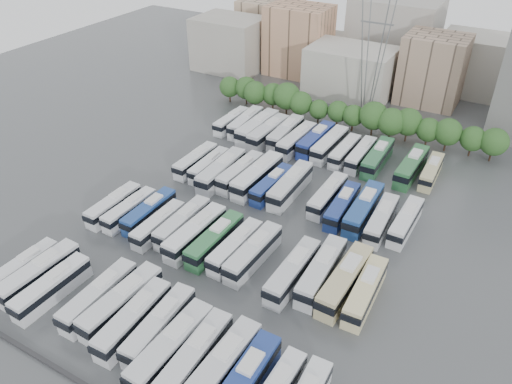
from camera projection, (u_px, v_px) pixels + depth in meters
The scene contains 53 objects.
ground at pixel (246, 231), 78.84m from camera, with size 220.00×220.00×0.00m, color #424447.
tree_line at pixel (347, 111), 106.93m from camera, with size 64.51×7.32×7.76m.
city_buildings at pixel (362, 50), 129.58m from camera, with size 102.00×35.00×20.00m.
electricity_pylon at pixel (376, 35), 103.89m from camera, with size 9.00×6.91×33.83m.
bus_r0_s0 at pixel (23, 268), 69.22m from camera, with size 2.55×10.97×3.43m.
bus_r0_s1 at pixel (39, 273), 67.93m from camera, with size 3.14×12.46×3.88m.
bus_r0_s2 at pixel (52, 287), 65.84m from camera, with size 2.76×11.80×3.69m.
bus_r0_s4 at pixel (99, 296), 64.37m from camera, with size 2.88×12.38×3.87m.
bus_r0_s5 at pixel (121, 302), 63.40m from camera, with size 3.35×13.00×4.05m.
bus_r0_s6 at pixel (134, 319), 61.08m from camera, with size 3.16×12.54×3.91m.
bus_r0_s7 at pixel (159, 326), 60.28m from camera, with size 3.31×12.41×3.86m.
bus_r0_s8 at pixel (171, 347), 57.46m from camera, with size 3.24×13.25×4.13m.
bus_r0_s9 at pixel (195, 356), 56.52m from camera, with size 3.06×12.59×3.93m.
bus_r0_s10 at pixel (220, 369), 54.96m from camera, with size 3.26×13.43×4.19m.
bus_r0_s11 at pixel (243, 384), 53.44m from camera, with size 2.97×12.93×4.05m.
bus_r1_s0 at pixel (114, 205), 81.84m from camera, with size 2.43×11.13×3.49m.
bus_r1_s1 at pixel (130, 210), 80.79m from camera, with size 2.66×10.91×3.40m.
bus_r1_s2 at pixel (149, 211), 80.26m from camera, with size 2.52×11.33×3.55m.
bus_r1_s3 at pixel (159, 224), 77.48m from camera, with size 2.45×10.97×3.44m.
bus_r1_s4 at pixel (183, 223), 77.58m from camera, with size 2.67×11.99×3.76m.
bus_r1_s5 at pixel (195, 233), 75.30m from camera, with size 3.21×12.83×4.00m.
bus_r1_s6 at pixel (215, 240), 74.01m from camera, with size 2.91×12.24×3.82m.
bus_r1_s7 at pixel (235, 247), 72.77m from camera, with size 2.96×11.74×3.66m.
bus_r1_s8 at pixel (253, 253), 71.54m from camera, with size 3.14×12.37×3.85m.
bus_r1_s10 at pixel (293, 271), 68.21m from camera, with size 2.92×12.60×3.94m.
bus_r1_s11 at pixel (321, 271), 68.15m from camera, with size 3.24×13.04×4.06m.
bus_r1_s12 at pixel (345, 280), 66.62m from camera, with size 3.37×13.45×4.19m.
bus_r1_s13 at pixel (365, 291), 65.17m from camera, with size 2.99×12.15×3.79m.
bus_r2_s1 at pixel (196, 160), 94.02m from camera, with size 2.62×11.29×3.53m.
bus_r2_s2 at pixel (209, 165), 92.64m from camera, with size 2.52×10.87×3.40m.
bus_r2_s3 at pixel (221, 171), 90.35m from camera, with size 3.11×13.23×4.14m.
bus_r2_s4 at pixel (240, 172), 90.16m from camera, with size 3.14×12.31×3.83m.
bus_r2_s5 at pixel (257, 176), 88.71m from camera, with size 3.45×13.75×4.29m.
bus_r2_s6 at pixel (272, 185), 86.94m from camera, with size 3.02×11.48×3.57m.
bus_r2_s7 at pixel (290, 185), 86.26m from camera, with size 3.02×13.13×4.11m.
bus_r2_s9 at pixel (328, 195), 84.05m from camera, with size 2.68×11.78×3.69m.
bus_r2_s10 at pixel (342, 206), 81.48m from camera, with size 3.02×11.76×3.66m.
bus_r2_s11 at pixel (364, 209), 80.41m from camera, with size 3.15×13.24×4.13m.
bus_r2_s12 at pixel (381, 220), 78.30m from camera, with size 3.02×11.91×3.71m.
bus_r2_s13 at pixel (406, 221), 77.97m from camera, with size 2.76×11.57×3.61m.
bus_r3_s0 at pixel (231, 121), 108.49m from camera, with size 2.72×11.02×3.44m.
bus_r3_s1 at pixel (246, 122), 107.42m from camera, with size 3.28×12.34×3.83m.
bus_r3_s2 at pixel (257, 127), 105.01m from camera, with size 3.31×13.59×4.24m.
bus_r3_s3 at pixel (268, 132), 103.35m from camera, with size 3.50×13.11×4.07m.
bus_r3_s4 at pixel (286, 133), 103.08m from camera, with size 3.12×12.84×4.01m.
bus_r3_s5 at pixel (297, 140), 100.55m from camera, with size 3.33×12.70×3.95m.
bus_r3_s6 at pixel (316, 140), 100.50m from camera, with size 3.20×12.87×4.01m.
bus_r3_s7 at pixel (329, 144), 98.97m from camera, with size 3.20×12.66×3.94m.
bus_r3_s8 at pixel (345, 151), 97.08m from camera, with size 2.74×11.24×3.51m.
bus_r3_s9 at pixel (361, 155), 95.83m from camera, with size 2.53×11.52×3.61m.
bus_r3_s10 at pixel (377, 157), 94.51m from camera, with size 2.95×12.77×3.99m.
bus_r3_s12 at pixel (411, 166), 91.71m from camera, with size 3.26×13.13×4.09m.
bus_r3_s13 at pixel (431, 171), 90.85m from camera, with size 2.66×10.98×3.43m.
Camera 1 is at (32.44, -53.27, 48.65)m, focal length 35.00 mm.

